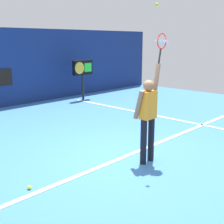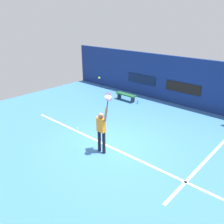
% 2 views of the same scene
% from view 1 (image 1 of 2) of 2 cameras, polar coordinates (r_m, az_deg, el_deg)
% --- Properties ---
extents(ground_plane, '(18.00, 18.00, 0.00)m').
position_cam_1_polar(ground_plane, '(6.69, 1.35, -8.17)').
color(ground_plane, '#3870B2').
extents(court_baseline, '(10.00, 0.10, 0.01)m').
position_cam_1_polar(court_baseline, '(6.61, 2.16, -8.39)').
color(court_baseline, white).
rests_on(court_baseline, ground_plane).
extents(court_sideline, '(0.10, 7.00, 0.01)m').
position_cam_1_polar(court_sideline, '(10.49, 6.09, -0.26)').
color(court_sideline, white).
rests_on(court_sideline, ground_plane).
extents(tennis_player, '(0.60, 0.31, 1.99)m').
position_cam_1_polar(tennis_player, '(6.11, 6.69, -0.37)').
color(tennis_player, black).
rests_on(tennis_player, ground_plane).
extents(tennis_racket, '(0.37, 0.27, 0.62)m').
position_cam_1_polar(tennis_racket, '(6.25, 9.20, 12.55)').
color(tennis_racket, black).
extents(tennis_ball, '(0.07, 0.07, 0.07)m').
position_cam_1_polar(tennis_ball, '(5.95, 8.33, 19.15)').
color(tennis_ball, '#CCE033').
extents(scoreboard_clock, '(0.96, 0.20, 1.64)m').
position_cam_1_polar(scoreboard_clock, '(12.84, -5.48, 7.91)').
color(scoreboard_clock, black).
rests_on(scoreboard_clock, ground_plane).
extents(spare_ball, '(0.07, 0.07, 0.07)m').
position_cam_1_polar(spare_ball, '(5.46, -15.10, -13.39)').
color(spare_ball, '#CCE033').
rests_on(spare_ball, ground_plane).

